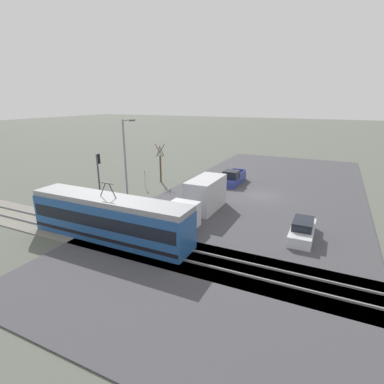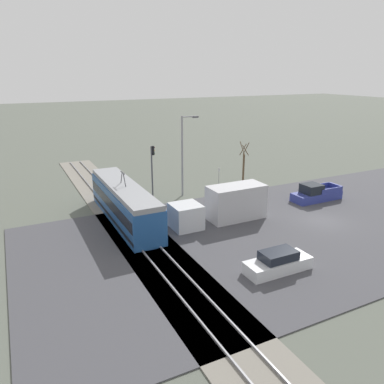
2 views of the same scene
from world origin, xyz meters
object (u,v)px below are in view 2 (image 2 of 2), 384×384
at_px(box_truck, 224,205).
at_px(street_tree, 244,165).
at_px(traffic_light_pole, 152,165).
at_px(light_rail_tram, 124,203).
at_px(sedan_car_0, 278,263).
at_px(pickup_truck, 316,194).
at_px(no_parking_sign, 219,175).
at_px(street_lamp_near_crossing, 184,151).

bearing_deg(box_truck, street_tree, -41.52).
bearing_deg(street_tree, traffic_light_pole, 91.72).
xyz_separation_m(light_rail_tram, box_truck, (-4.09, -8.01, -0.18)).
xyz_separation_m(light_rail_tram, sedan_car_0, (-13.48, -6.53, -1.02)).
height_order(pickup_truck, traffic_light_pole, traffic_light_pole).
bearing_deg(traffic_light_pole, light_rail_tram, 137.55).
bearing_deg(pickup_truck, light_rail_tram, 79.73).
xyz_separation_m(pickup_truck, no_parking_sign, (9.30, 6.29, 0.57)).
distance_m(box_truck, street_tree, 12.81).
bearing_deg(pickup_truck, no_parking_sign, 34.09).
distance_m(sedan_car_0, no_parking_sign, 20.39).
bearing_deg(street_lamp_near_crossing, box_truck, -179.81).
bearing_deg(pickup_truck, street_tree, 18.59).
xyz_separation_m(box_truck, street_tree, (9.57, -8.47, 0.78)).
height_order(box_truck, traffic_light_pole, traffic_light_pole).
bearing_deg(light_rail_tram, box_truck, -117.06).
bearing_deg(box_truck, light_rail_tram, 62.94).
distance_m(traffic_light_pole, street_tree, 11.87).
bearing_deg(street_tree, light_rail_tram, 108.39).
bearing_deg(sedan_car_0, street_tree, 152.30).
distance_m(sedan_car_0, street_lamp_near_crossing, 18.38).
bearing_deg(box_truck, no_parking_sign, -27.89).
xyz_separation_m(light_rail_tram, no_parking_sign, (5.76, -13.22, -0.36)).
distance_m(box_truck, pickup_truck, 11.54).
height_order(street_tree, street_lamp_near_crossing, street_lamp_near_crossing).
height_order(pickup_truck, sedan_car_0, pickup_truck).
distance_m(pickup_truck, traffic_light_pole, 17.41).
bearing_deg(light_rail_tram, pickup_truck, -100.27).
height_order(light_rail_tram, sedan_car_0, light_rail_tram).
relative_size(sedan_car_0, street_lamp_near_crossing, 0.55).
relative_size(street_lamp_near_crossing, no_parking_sign, 3.95).
bearing_deg(street_lamp_near_crossing, light_rail_tram, 118.51).
xyz_separation_m(pickup_truck, street_tree, (9.02, 3.03, 1.53)).
distance_m(pickup_truck, street_lamp_near_crossing, 14.58).
relative_size(light_rail_tram, sedan_car_0, 2.85).
bearing_deg(no_parking_sign, pickup_truck, -145.91).
height_order(traffic_light_pole, no_parking_sign, traffic_light_pole).
relative_size(box_truck, street_lamp_near_crossing, 1.03).
xyz_separation_m(light_rail_tram, street_tree, (5.48, -16.48, 0.60)).
xyz_separation_m(street_tree, no_parking_sign, (0.28, 3.26, -0.96)).
height_order(sedan_car_0, no_parking_sign, no_parking_sign).
bearing_deg(pickup_truck, box_truck, 92.76).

